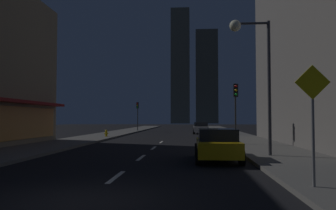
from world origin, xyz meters
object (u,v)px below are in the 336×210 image
(traffic_light_far_left, at_px, (138,110))
(traffic_light_near_right, at_px, (236,100))
(fire_hydrant_far_left, at_px, (106,133))
(car_parked_near, at_px, (217,144))
(pedestrian_crossing_sign, at_px, (313,114))
(car_parked_far, at_px, (201,128))
(street_lamp_right, at_px, (252,54))

(traffic_light_far_left, bearing_deg, traffic_light_near_right, -65.81)
(fire_hydrant_far_left, xyz_separation_m, traffic_light_far_left, (0.40, 15.91, 2.74))
(car_parked_near, xyz_separation_m, pedestrian_crossing_sign, (2.00, -6.08, 1.28))
(car_parked_far, relative_size, traffic_light_far_left, 1.01)
(car_parked_near, relative_size, fire_hydrant_far_left, 6.48)
(traffic_light_near_right, relative_size, pedestrian_crossing_sign, 1.33)
(car_parked_near, distance_m, car_parked_far, 26.12)
(car_parked_near, relative_size, car_parked_far, 1.00)
(pedestrian_crossing_sign, bearing_deg, car_parked_near, 108.21)
(car_parked_near, bearing_deg, car_parked_far, 90.00)
(car_parked_far, distance_m, fire_hydrant_far_left, 13.53)
(fire_hydrant_far_left, relative_size, street_lamp_right, 0.10)
(car_parked_near, bearing_deg, traffic_light_far_left, 105.69)
(car_parked_near, bearing_deg, pedestrian_crossing_sign, -71.79)
(traffic_light_near_right, bearing_deg, traffic_light_far_left, 114.19)
(car_parked_near, relative_size, pedestrian_crossing_sign, 1.34)
(car_parked_far, relative_size, traffic_light_near_right, 1.01)
(car_parked_far, height_order, street_lamp_right, street_lamp_right)
(traffic_light_far_left, xyz_separation_m, pedestrian_crossing_sign, (11.10, -38.48, -1.18))
(car_parked_near, distance_m, traffic_light_far_left, 33.74)
(fire_hydrant_far_left, bearing_deg, traffic_light_near_right, -36.95)
(pedestrian_crossing_sign, bearing_deg, street_lamp_right, 91.75)
(pedestrian_crossing_sign, bearing_deg, traffic_light_near_right, 90.41)
(fire_hydrant_far_left, xyz_separation_m, street_lamp_right, (11.28, -15.36, 4.61))
(car_parked_far, distance_m, street_lamp_right, 25.43)
(traffic_light_near_right, bearing_deg, street_lamp_right, -91.01)
(car_parked_far, relative_size, fire_hydrant_far_left, 6.48)
(fire_hydrant_far_left, distance_m, traffic_light_near_right, 14.53)
(car_parked_near, height_order, pedestrian_crossing_sign, pedestrian_crossing_sign)
(traffic_light_near_right, height_order, pedestrian_crossing_sign, traffic_light_near_right)
(car_parked_far, xyz_separation_m, pedestrian_crossing_sign, (2.00, -32.20, 1.28))
(car_parked_far, xyz_separation_m, street_lamp_right, (1.78, -24.99, 4.33))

